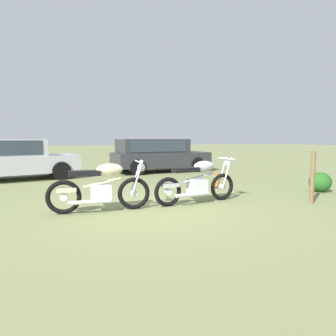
% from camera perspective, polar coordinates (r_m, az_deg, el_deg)
% --- Properties ---
extents(ground_plane, '(120.00, 120.00, 0.00)m').
position_cam_1_polar(ground_plane, '(6.00, -3.25, -8.07)').
color(ground_plane, olive).
extents(motorcycle_cream, '(2.02, 0.64, 1.02)m').
position_cam_1_polar(motorcycle_cream, '(5.80, -13.27, -3.82)').
color(motorcycle_cream, black).
rests_on(motorcycle_cream, ground).
extents(motorcycle_silver, '(2.07, 0.64, 1.02)m').
position_cam_1_polar(motorcycle_silver, '(6.43, 5.93, -2.77)').
color(motorcycle_silver, black).
rests_on(motorcycle_silver, ground).
extents(car_silver, '(4.46, 2.47, 1.43)m').
position_cam_1_polar(car_silver, '(11.35, -28.88, 1.87)').
color(car_silver, '#B2B5BA').
rests_on(car_silver, ground).
extents(car_charcoal, '(4.18, 1.99, 1.43)m').
position_cam_1_polar(car_charcoal, '(12.50, -2.30, 3.07)').
color(car_charcoal, '#2D2D33').
rests_on(car_charcoal, ground).
extents(shrub_low, '(0.58, 0.57, 0.54)m').
position_cam_1_polar(shrub_low, '(8.81, 28.18, -2.50)').
color(shrub_low, '#235A1E').
rests_on(shrub_low, ground).
extents(fence_post_wooden, '(0.10, 0.10, 1.18)m').
position_cam_1_polar(fence_post_wooden, '(7.12, 26.96, -1.69)').
color(fence_post_wooden, brown).
rests_on(fence_post_wooden, ground).
extents(traffic_cone, '(0.25, 0.25, 0.56)m').
position_cam_1_polar(traffic_cone, '(8.58, 9.77, -2.18)').
color(traffic_cone, '#EA590F').
rests_on(traffic_cone, ground).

